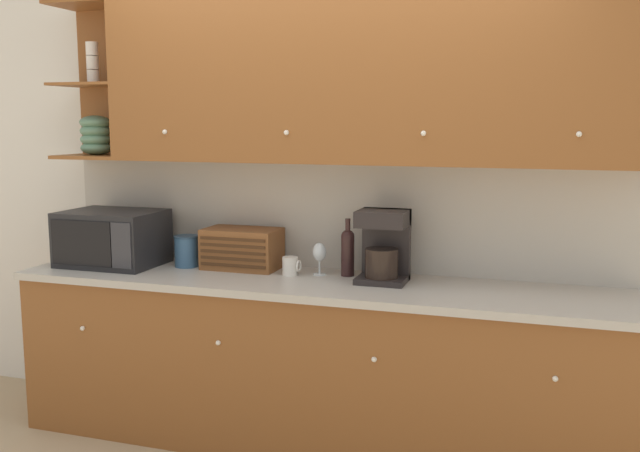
% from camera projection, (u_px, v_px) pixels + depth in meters
% --- Properties ---
extents(ground_plane, '(24.00, 24.00, 0.00)m').
position_uv_depth(ground_plane, '(332.00, 421.00, 4.13)').
color(ground_plane, tan).
extents(wall_back, '(5.61, 0.06, 2.60)m').
position_uv_depth(wall_back, '(334.00, 197.00, 3.96)').
color(wall_back, silver).
rests_on(wall_back, ground_plane).
extents(counter_unit, '(3.23, 0.66, 0.90)m').
position_uv_depth(counter_unit, '(314.00, 363.00, 3.76)').
color(counter_unit, brown).
rests_on(counter_unit, ground_plane).
extents(backsplash_panel, '(3.21, 0.01, 0.60)m').
position_uv_depth(backsplash_panel, '(332.00, 215.00, 3.94)').
color(backsplash_panel, '#B7B2A8').
rests_on(backsplash_panel, counter_unit).
extents(upper_cabinets, '(3.21, 0.36, 0.88)m').
position_uv_depth(upper_cabinets, '(353.00, 77.00, 3.63)').
color(upper_cabinets, brown).
rests_on(upper_cabinets, backsplash_panel).
extents(microwave, '(0.54, 0.42, 0.31)m').
position_uv_depth(microwave, '(112.00, 238.00, 4.07)').
color(microwave, black).
rests_on(microwave, counter_unit).
extents(storage_canister, '(0.14, 0.14, 0.18)m').
position_uv_depth(storage_canister, '(187.00, 251.00, 4.03)').
color(storage_canister, '#33567A').
rests_on(storage_canister, counter_unit).
extents(bread_box, '(0.42, 0.26, 0.22)m').
position_uv_depth(bread_box, '(242.00, 249.00, 3.97)').
color(bread_box, brown).
rests_on(bread_box, counter_unit).
extents(mug, '(0.10, 0.08, 0.10)m').
position_uv_depth(mug, '(291.00, 266.00, 3.81)').
color(mug, silver).
rests_on(mug, counter_unit).
extents(wine_glass, '(0.07, 0.07, 0.17)m').
position_uv_depth(wine_glass, '(320.00, 253.00, 3.80)').
color(wine_glass, silver).
rests_on(wine_glass, counter_unit).
extents(wine_bottle, '(0.07, 0.07, 0.31)m').
position_uv_depth(wine_bottle, '(348.00, 250.00, 3.78)').
color(wine_bottle, black).
rests_on(wine_bottle, counter_unit).
extents(coffee_maker, '(0.25, 0.22, 0.37)m').
position_uv_depth(coffee_maker, '(384.00, 245.00, 3.64)').
color(coffee_maker, black).
rests_on(coffee_maker, counter_unit).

